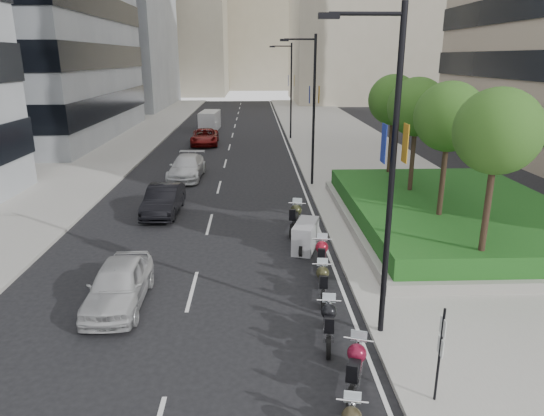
{
  "coord_description": "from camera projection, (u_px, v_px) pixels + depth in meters",
  "views": [
    {
      "loc": [
        0.69,
        -11.23,
        7.71
      ],
      "look_at": [
        1.38,
        7.08,
        2.0
      ],
      "focal_mm": 32.0,
      "sensor_mm": 36.0,
      "label": 1
    }
  ],
  "objects": [
    {
      "name": "lamp_post_0",
      "position": [
        387.0,
        164.0,
        12.58
      ],
      "size": [
        2.34,
        0.45,
        9.0
      ],
      "color": "black",
      "rests_on": "ground"
    },
    {
      "name": "tree_2",
      "position": [
        417.0,
        107.0,
        23.12
      ],
      "size": [
        2.8,
        2.8,
        6.3
      ],
      "color": "#332319",
      "rests_on": "planter"
    },
    {
      "name": "sidewalk_right",
      "position": [
        350.0,
        150.0,
        41.9
      ],
      "size": [
        10.0,
        100.0,
        0.15
      ],
      "primitive_type": "cube",
      "color": "#9E9B93",
      "rests_on": "ground"
    },
    {
      "name": "motorcycle_1",
      "position": [
        355.0,
        368.0,
        11.6
      ],
      "size": [
        0.93,
        2.13,
        1.1
      ],
      "rotation": [
        0.0,
        0.0,
        1.25
      ],
      "color": "black",
      "rests_on": "ground"
    },
    {
      "name": "hedge",
      "position": [
        454.0,
        209.0,
        22.6
      ],
      "size": [
        9.4,
        13.4,
        0.8
      ],
      "primitive_type": "cube",
      "color": "#164D1A",
      "rests_on": "planter"
    },
    {
      "name": "motorcycle_5",
      "position": [
        306.0,
        236.0,
        20.15
      ],
      "size": [
        1.34,
        2.11,
        1.19
      ],
      "rotation": [
        0.0,
        0.0,
        1.27
      ],
      "color": "black",
      "rests_on": "ground"
    },
    {
      "name": "lane_centre",
      "position": [
        228.0,
        151.0,
        41.55
      ],
      "size": [
        0.12,
        100.0,
        0.01
      ],
      "primitive_type": "cube",
      "color": "silver",
      "rests_on": "ground"
    },
    {
      "name": "car_a",
      "position": [
        119.0,
        284.0,
        15.61
      ],
      "size": [
        1.78,
        4.27,
        1.45
      ],
      "primitive_type": "imported",
      "rotation": [
        0.0,
        0.0,
        0.02
      ],
      "color": "#BABABC",
      "rests_on": "ground"
    },
    {
      "name": "parking_sign",
      "position": [
        440.0,
        350.0,
        10.81
      ],
      "size": [
        0.06,
        0.32,
        2.5
      ],
      "color": "black",
      "rests_on": "ground"
    },
    {
      "name": "ground",
      "position": [
        231.0,
        358.0,
        12.98
      ],
      "size": [
        160.0,
        160.0,
        0.0
      ],
      "primitive_type": "plane",
      "color": "black",
      "rests_on": "ground"
    },
    {
      "name": "building_grey_far",
      "position": [
        92.0,
        8.0,
        74.43
      ],
      "size": [
        22.0,
        26.0,
        30.0
      ],
      "primitive_type": "cube",
      "color": "gray",
      "rests_on": "ground"
    },
    {
      "name": "tree_1",
      "position": [
        449.0,
        117.0,
        19.31
      ],
      "size": [
        2.8,
        2.8,
        6.3
      ],
      "color": "#332319",
      "rests_on": "planter"
    },
    {
      "name": "lamp_post_1",
      "position": [
        311.0,
        104.0,
        28.8
      ],
      "size": [
        2.34,
        0.45,
        9.0
      ],
      "color": "black",
      "rests_on": "ground"
    },
    {
      "name": "motorcycle_6",
      "position": [
        295.0,
        218.0,
        22.25
      ],
      "size": [
        0.89,
        2.41,
        1.22
      ],
      "rotation": [
        0.0,
        0.0,
        1.34
      ],
      "color": "black",
      "rests_on": "ground"
    },
    {
      "name": "motorcycle_2",
      "position": [
        329.0,
        324.0,
        13.6
      ],
      "size": [
        0.7,
        2.11,
        1.05
      ],
      "rotation": [
        0.0,
        0.0,
        1.43
      ],
      "color": "black",
      "rests_on": "ground"
    },
    {
      "name": "car_d",
      "position": [
        205.0,
        137.0,
        44.47
      ],
      "size": [
        2.6,
        5.29,
        1.45
      ],
      "primitive_type": "imported",
      "rotation": [
        0.0,
        0.0,
        0.04
      ],
      "color": "maroon",
      "rests_on": "ground"
    },
    {
      "name": "lane_edge",
      "position": [
        289.0,
        151.0,
        41.73
      ],
      "size": [
        0.12,
        100.0,
        0.01
      ],
      "primitive_type": "cube",
      "color": "silver",
      "rests_on": "ground"
    },
    {
      "name": "tree_3",
      "position": [
        394.0,
        100.0,
        26.94
      ],
      "size": [
        2.8,
        2.8,
        6.3
      ],
      "color": "#332319",
      "rests_on": "planter"
    },
    {
      "name": "motorcycle_3",
      "position": [
        323.0,
        283.0,
        16.11
      ],
      "size": [
        0.69,
        2.06,
        1.03
      ],
      "rotation": [
        0.0,
        0.0,
        1.47
      ],
      "color": "black",
      "rests_on": "ground"
    },
    {
      "name": "building_cream_left",
      "position": [
        164.0,
        11.0,
        102.67
      ],
      "size": [
        26.0,
        24.0,
        34.0
      ],
      "primitive_type": "cube",
      "color": "#B7AD93",
      "rests_on": "ground"
    },
    {
      "name": "building_cream_centre",
      "position": [
        257.0,
        10.0,
        121.88
      ],
      "size": [
        30.0,
        24.0,
        38.0
      ],
      "primitive_type": "cube",
      "color": "#B7AD93",
      "rests_on": "ground"
    },
    {
      "name": "lamp_post_2",
      "position": [
        289.0,
        86.0,
        45.97
      ],
      "size": [
        2.34,
        0.45,
        9.0
      ],
      "color": "black",
      "rests_on": "ground"
    },
    {
      "name": "motorcycle_4",
      "position": [
        322.0,
        256.0,
        18.1
      ],
      "size": [
        0.75,
        2.23,
        1.12
      ],
      "rotation": [
        0.0,
        0.0,
        1.42
      ],
      "color": "black",
      "rests_on": "ground"
    },
    {
      "name": "planter",
      "position": [
        452.0,
        221.0,
        22.78
      ],
      "size": [
        10.0,
        14.0,
        0.4
      ],
      "primitive_type": "cube",
      "color": "gray",
      "rests_on": "sidewalk_right"
    },
    {
      "name": "tree_0",
      "position": [
        498.0,
        132.0,
        15.49
      ],
      "size": [
        2.8,
        2.8,
        6.3
      ],
      "color": "#332319",
      "rests_on": "planter"
    },
    {
      "name": "car_c",
      "position": [
        187.0,
        167.0,
        32.14
      ],
      "size": [
        2.26,
        5.17,
        1.48
      ],
      "primitive_type": "imported",
      "rotation": [
        0.0,
        0.0,
        -0.04
      ],
      "color": "silver",
      "rests_on": "ground"
    },
    {
      "name": "sidewalk_left",
      "position": [
        105.0,
        151.0,
        41.14
      ],
      "size": [
        8.0,
        100.0,
        0.15
      ],
      "primitive_type": "cube",
      "color": "#9E9B93",
      "rests_on": "ground"
    },
    {
      "name": "car_b",
      "position": [
        164.0,
        200.0,
        24.77
      ],
      "size": [
        1.67,
        4.5,
        1.47
      ],
      "primitive_type": "imported",
      "rotation": [
        0.0,
        0.0,
        -0.02
      ],
      "color": "black",
      "rests_on": "ground"
    },
    {
      "name": "delivery_van",
      "position": [
        210.0,
        121.0,
        53.45
      ],
      "size": [
        2.14,
        4.91,
        2.01
      ],
      "rotation": [
        0.0,
        0.0,
        -0.07
      ],
      "color": "silver",
      "rests_on": "ground"
    }
  ]
}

